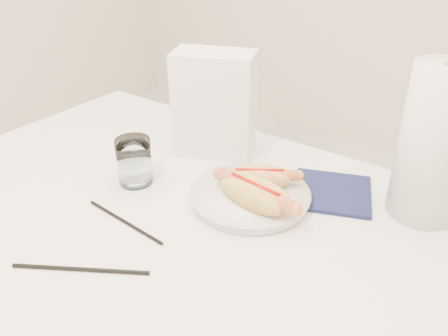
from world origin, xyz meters
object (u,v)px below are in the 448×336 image
Objects in this scene: napkin_box at (214,104)px; hotdog_right at (255,194)px; hotdog_left at (259,178)px; paper_towel_roll at (436,144)px; table at (181,234)px; water_glass at (134,161)px; plate at (250,197)px.

hotdog_right is at bearing -59.49° from napkin_box.
paper_towel_roll reaches higher than hotdog_left.
table is 0.51m from paper_towel_roll.
paper_towel_roll reaches higher than napkin_box.
table is at bearing -144.85° from paper_towel_roll.
hotdog_right is 0.29m from napkin_box.
paper_towel_roll is (0.53, 0.24, 0.10)m from water_glass.
paper_towel_roll reaches higher than water_glass.
water_glass reaches higher than hotdog_left.
hotdog_left is at bearing -155.94° from paper_towel_roll.
water_glass reaches higher than table.
water_glass is (-0.24, -0.11, 0.01)m from hotdog_left.
plate is 1.24× the size of hotdog_right.
table is at bearing -140.37° from hotdog_right.
hotdog_right is 0.34m from paper_towel_roll.
table is 0.20m from hotdog_left.
water_glass is at bearing -155.36° from paper_towel_roll.
plate is at bearing 48.27° from table.
water_glass is (-0.27, -0.05, 0.01)m from hotdog_right.
water_glass is at bearing -162.06° from hotdog_right.
water_glass is 0.59m from paper_towel_roll.
napkin_box reaches higher than water_glass.
hotdog_left is 0.07m from hotdog_right.
table is at bearing -131.73° from plate.
plate is 0.05m from hotdog_left.
water_glass is at bearing 169.12° from table.
hotdog_left reaches higher than plate.
napkin_box reaches higher than hotdog_left.
hotdog_right reaches higher than plate.
plate is 0.05m from hotdog_right.
plate is 1.63× the size of hotdog_left.
table is 11.83× the size of water_glass.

